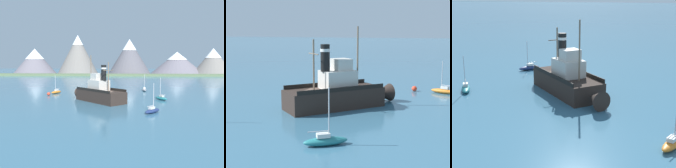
{
  "view_description": "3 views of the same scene",
  "coord_description": "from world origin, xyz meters",
  "views": [
    {
      "loc": [
        4.19,
        -47.91,
        8.2
      ],
      "look_at": [
        0.78,
        5.22,
        3.47
      ],
      "focal_mm": 38.0,
      "sensor_mm": 36.0,
      "label": 1
    },
    {
      "loc": [
        37.84,
        13.62,
        9.71
      ],
      "look_at": [
        -1.91,
        2.07,
        2.91
      ],
      "focal_mm": 55.0,
      "sensor_mm": 36.0,
      "label": 2
    },
    {
      "loc": [
        -13.81,
        43.69,
        13.44
      ],
      "look_at": [
        -2.1,
        4.87,
        2.09
      ],
      "focal_mm": 55.0,
      "sensor_mm": 36.0,
      "label": 3
    }
  ],
  "objects": [
    {
      "name": "ground_plane",
      "position": [
        0.0,
        0.0,
        0.0
      ],
      "size": [
        600.0,
        600.0,
        0.0
      ],
      "primitive_type": "plane",
      "color": "#38667F"
    },
    {
      "name": "mountain_ridge",
      "position": [
        0.91,
        133.76,
        11.5
      ],
      "size": [
        165.12,
        49.99,
        29.79
      ],
      "color": "slate",
      "rests_on": "ground"
    },
    {
      "name": "shoreline_strip",
      "position": [
        0.0,
        103.77,
        0.6
      ],
      "size": [
        240.0,
        12.0,
        1.2
      ],
      "primitive_type": "cube",
      "color": "#5B704C",
      "rests_on": "ground"
    },
    {
      "name": "old_tugboat",
      "position": [
        -1.93,
        2.15,
        1.83
      ],
      "size": [
        12.49,
        12.65,
        9.9
      ],
      "color": "#2D231E",
      "rests_on": "ground"
    },
    {
      "name": "sailboat_navy",
      "position": [
        8.34,
        -9.24,
        0.43
      ],
      "size": [
        3.28,
        3.62,
        4.9
      ],
      "color": "navy",
      "rests_on": "ground"
    },
    {
      "name": "sailboat_grey",
      "position": [
        9.23,
        21.7,
        0.43
      ],
      "size": [
        1.36,
        3.87,
        4.9
      ],
      "color": "gray",
      "rests_on": "ground"
    },
    {
      "name": "sailboat_orange",
      "position": [
        -14.98,
        14.72,
        0.43
      ],
      "size": [
        2.47,
        3.93,
        4.9
      ],
      "color": "orange",
      "rests_on": "ground"
    },
    {
      "name": "sailboat_teal",
      "position": [
        11.77,
        4.95,
        0.43
      ],
      "size": [
        2.93,
        3.81,
        4.9
      ],
      "color": "#23757A",
      "rests_on": "ground"
    },
    {
      "name": "mooring_buoy",
      "position": [
        -15.64,
        10.42,
        0.41
      ],
      "size": [
        0.82,
        0.82,
        0.82
      ],
      "primitive_type": "sphere",
      "color": "red",
      "rests_on": "ground"
    }
  ]
}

